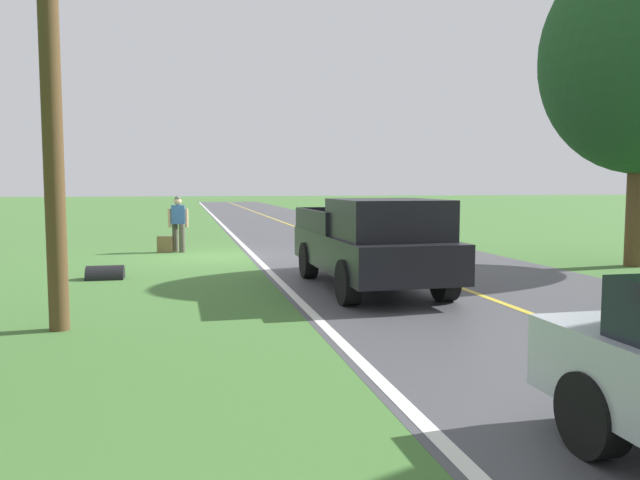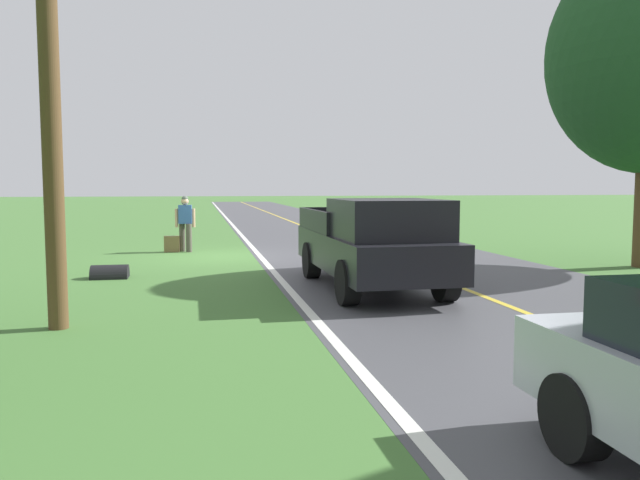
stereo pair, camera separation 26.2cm
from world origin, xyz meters
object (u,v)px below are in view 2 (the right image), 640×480
at_px(hitchhiker_walking, 185,220).
at_px(utility_pole_roadside, 49,77).
at_px(suitcase_carried, 172,244).
at_px(pickup_truck_passing, 374,242).

bearing_deg(hitchhiker_walking, utility_pole_roadside, 81.11).
xyz_separation_m(hitchhiker_walking, suitcase_carried, (0.42, 0.06, -0.73)).
bearing_deg(pickup_truck_passing, suitcase_carried, -62.19).
bearing_deg(utility_pole_roadside, hitchhiker_walking, -98.89).
xyz_separation_m(pickup_truck_passing, utility_pole_roadside, (5.43, 2.33, 2.63)).
height_order(hitchhiker_walking, pickup_truck_passing, pickup_truck_passing).
xyz_separation_m(suitcase_carried, utility_pole_roadside, (1.20, 10.34, 3.35)).
distance_m(suitcase_carried, utility_pole_roadside, 10.93).
distance_m(suitcase_carried, pickup_truck_passing, 9.09).
xyz_separation_m(suitcase_carried, pickup_truck_passing, (-4.23, 8.01, 0.72)).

